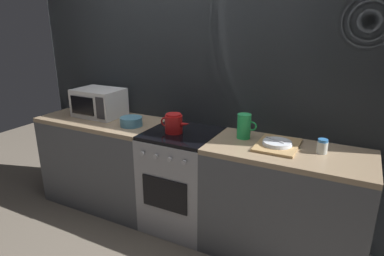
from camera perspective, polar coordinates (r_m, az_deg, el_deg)
The scene contains 11 objects.
ground_plane at distance 3.21m, azimuth -1.61°, elevation -16.09°, with size 8.00×8.00×0.00m, color #6B6054.
back_wall at distance 3.00m, azimuth 1.18°, elevation 6.52°, with size 3.60×0.05×2.40m.
counter_left at distance 3.47m, azimuth -14.89°, elevation -5.52°, with size 1.20×0.60×0.90m.
stove_unit at distance 2.98m, azimuth -1.70°, elevation -8.93°, with size 0.60×0.63×0.90m.
counter_right at distance 2.71m, azimuth 15.63°, elevation -12.56°, with size 1.20×0.60×0.90m.
microwave at distance 3.38m, azimuth -15.85°, elevation 4.29°, with size 0.46×0.35×0.27m.
kettle at distance 2.77m, azimuth -3.18°, elevation 0.80°, with size 0.28×0.15×0.17m.
mixing_bowl at distance 3.01m, azimuth -10.52°, elevation 1.12°, with size 0.20×0.20×0.08m, color teal.
pitcher at distance 2.66m, azimuth 9.06°, elevation 0.31°, with size 0.16×0.11×0.20m.
dish_pile at distance 2.55m, azimuth 14.65°, elevation -2.76°, with size 0.30×0.40×0.06m.
spice_jar at distance 2.52m, azimuth 21.72°, elevation -2.98°, with size 0.08×0.08×0.10m.
Camera 1 is at (1.29, -2.32, 1.80)m, focal length 30.66 mm.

